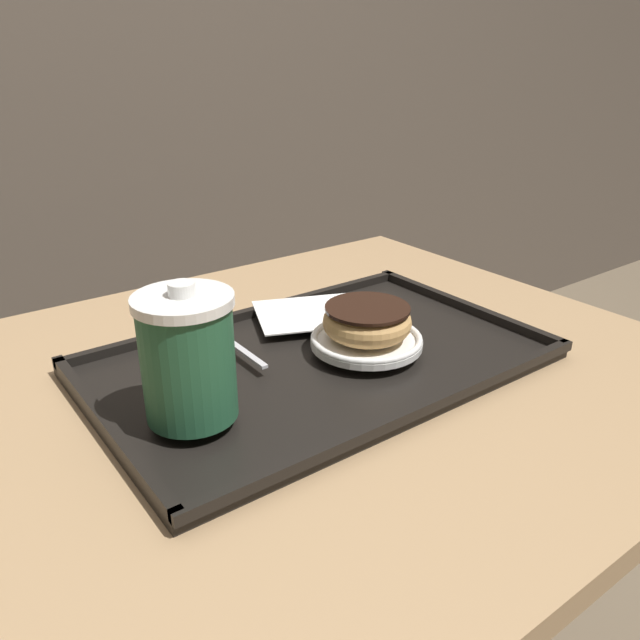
% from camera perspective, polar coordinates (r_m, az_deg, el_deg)
% --- Properties ---
extents(cafe_table, '(0.94, 0.79, 0.73)m').
position_cam_1_polar(cafe_table, '(0.86, -1.06, -14.54)').
color(cafe_table, tan).
rests_on(cafe_table, ground_plane).
extents(serving_tray, '(0.54, 0.34, 0.02)m').
position_cam_1_polar(serving_tray, '(0.77, -0.00, -3.88)').
color(serving_tray, black).
rests_on(serving_tray, cafe_table).
extents(napkin_paper, '(0.18, 0.17, 0.00)m').
position_cam_1_polar(napkin_paper, '(0.87, -1.07, 0.64)').
color(napkin_paper, white).
rests_on(napkin_paper, serving_tray).
extents(coffee_cup_front, '(0.10, 0.10, 0.14)m').
position_cam_1_polar(coffee_cup_front, '(0.62, -11.98, -3.27)').
color(coffee_cup_front, '#235638').
rests_on(coffee_cup_front, serving_tray).
extents(plate_with_chocolate_donut, '(0.14, 0.14, 0.01)m').
position_cam_1_polar(plate_with_chocolate_donut, '(0.77, 4.27, -1.83)').
color(plate_with_chocolate_donut, white).
rests_on(plate_with_chocolate_donut, serving_tray).
extents(donut_chocolate_glazed, '(0.11, 0.11, 0.04)m').
position_cam_1_polar(donut_chocolate_glazed, '(0.76, 4.33, -0.06)').
color(donut_chocolate_glazed, tan).
rests_on(donut_chocolate_glazed, plate_with_chocolate_donut).
extents(spoon, '(0.02, 0.16, 0.01)m').
position_cam_1_polar(spoon, '(0.81, -9.43, -0.95)').
color(spoon, silver).
rests_on(spoon, serving_tray).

